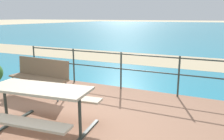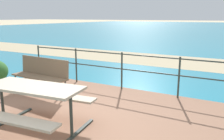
{
  "view_description": "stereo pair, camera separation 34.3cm",
  "coord_description": "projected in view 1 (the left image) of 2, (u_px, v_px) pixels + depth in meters",
  "views": [
    {
      "loc": [
        2.33,
        -3.06,
        1.93
      ],
      "look_at": [
        -0.07,
        2.05,
        0.64
      ],
      "focal_mm": 37.71,
      "sensor_mm": 36.0,
      "label": 1
    },
    {
      "loc": [
        2.63,
        -2.9,
        1.93
      ],
      "look_at": [
        -0.07,
        2.05,
        0.64
      ],
      "focal_mm": 37.71,
      "sensor_mm": 36.0,
      "label": 2
    }
  ],
  "objects": [
    {
      "name": "picnic_table",
      "position": [
        40.0,
        99.0,
        3.76
      ],
      "size": [
        1.79,
        1.54,
        0.78
      ],
      "rotation": [
        0.0,
        0.0,
        0.11
      ],
      "color": "#BCAD93",
      "rests_on": "patio_paving"
    },
    {
      "name": "patio_paving",
      "position": [
        66.0,
        129.0,
        4.09
      ],
      "size": [
        6.4,
        5.2,
        0.06
      ],
      "primitive_type": "cube",
      "color": "#996B51",
      "rests_on": "ground"
    },
    {
      "name": "park_bench",
      "position": [
        40.0,
        73.0,
        5.71
      ],
      "size": [
        1.62,
        0.5,
        0.88
      ],
      "rotation": [
        0.0,
        0.0,
        -0.06
      ],
      "color": "#7A6047",
      "rests_on": "patio_paving"
    },
    {
      "name": "beach_strip",
      "position": [
        163.0,
        60.0,
        10.59
      ],
      "size": [
        54.0,
        3.09,
        0.01
      ],
      "primitive_type": "cube",
      "rotation": [
        0.0,
        0.0,
        -0.0
      ],
      "color": "tan",
      "rests_on": "ground"
    },
    {
      "name": "railing_fence",
      "position": [
        121.0,
        65.0,
        6.11
      ],
      "size": [
        5.94,
        0.04,
        0.98
      ],
      "color": "#2D3833",
      "rests_on": "patio_paving"
    },
    {
      "name": "sea_water",
      "position": [
        208.0,
        28.0,
        39.4
      ],
      "size": [
        90.0,
        90.0,
        0.01
      ],
      "primitive_type": "cube",
      "color": "teal",
      "rests_on": "ground"
    },
    {
      "name": "ground_plane",
      "position": [
        66.0,
        130.0,
        4.09
      ],
      "size": [
        240.0,
        240.0,
        0.0
      ],
      "primitive_type": "plane",
      "color": "beige"
    }
  ]
}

